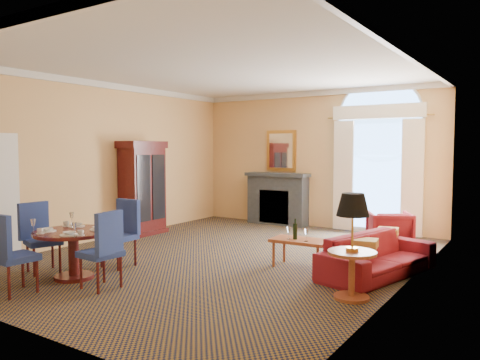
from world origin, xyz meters
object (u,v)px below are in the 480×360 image
Objects in this scene: armchair at (389,230)px; side_table at (352,232)px; coffee_table at (300,241)px; dining_table at (73,243)px; sofa at (378,255)px; armoire at (142,190)px.

side_table is (0.43, -3.19, 0.49)m from armchair.
armchair is at bearing 67.12° from coffee_table.
dining_table is 1.21× the size of coffee_table.
side_table is at bearing -163.05° from sofa.
dining_table is 4.42m from sofa.
side_table reaches higher than sofa.
armchair is at bearing 97.63° from side_table.
coffee_table is at bearing 43.71° from dining_table.
dining_table reaches higher than coffee_table.
sofa is 2.25× the size of coffee_table.
dining_table is (1.67, -3.04, -0.45)m from armoire.
coffee_table is (-0.78, -2.18, 0.07)m from armchair.
side_table is at bearing -17.95° from armoire.
sofa is (3.60, 2.56, -0.22)m from dining_table.
sofa is at bearing 92.31° from side_table.
armoire is 5.15m from armchair.
armoire is 2.21× the size of coffee_table.
side_table is (1.21, -1.01, 0.42)m from coffee_table.
armoire is at bearing 118.78° from dining_table.
dining_table is 0.54× the size of sofa.
armoire is 4.21m from coffee_table.
side_table reaches higher than coffee_table.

